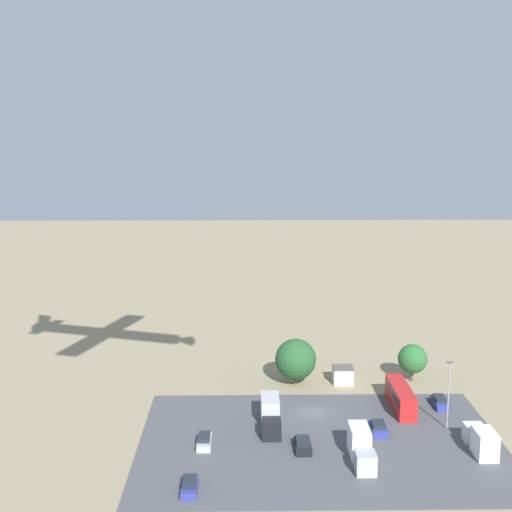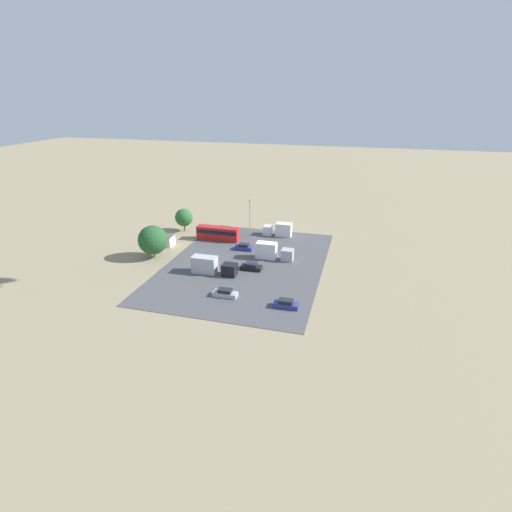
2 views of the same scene
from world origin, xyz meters
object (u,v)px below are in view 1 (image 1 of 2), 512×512
parked_car_4 (303,445)px  parked_truck_0 (361,447)px  parked_car_0 (440,402)px  parked_car_1 (190,486)px  parked_car_3 (204,441)px  shed_building (343,375)px  parked_truck_1 (270,414)px  parked_truck_2 (482,441)px  parked_car_2 (378,428)px  bus (401,396)px

parked_car_4 → parked_truck_0: bearing=157.3°
parked_car_0 → parked_car_1: 41.02m
parked_car_0 → parked_car_4: parked_car_0 is taller
parked_car_1 → parked_car_3: 11.26m
parked_car_4 → parked_truck_0: (-6.74, 2.82, 1.04)m
parked_car_0 → parked_truck_0: size_ratio=0.53×
shed_building → parked_truck_1: bearing=53.3°
shed_building → parked_car_0: 15.93m
parked_car_4 → parked_truck_2: 21.91m
parked_car_3 → parked_truck_1: bearing=-145.4°
shed_building → parked_truck_2: bearing=119.7°
parked_truck_0 → parked_car_2: bearing=-115.0°
parked_car_1 → parked_car_0: bearing=-145.7°
parked_truck_1 → parked_car_2: bearing=169.9°
parked_car_0 → parked_truck_0: parked_truck_0 is taller
parked_car_0 → parked_car_3: (32.88, 11.92, -0.05)m
parked_car_2 → parked_car_4: parked_car_2 is taller
bus → parked_truck_2: bearing=116.8°
bus → parked_car_2: bearing=60.2°
parked_car_0 → parked_car_1: bearing=-145.7°
parked_car_2 → parked_truck_2: (-11.63, 5.75, 0.90)m
parked_car_3 → parked_truck_1: 10.39m
bus → parked_car_1: size_ratio=2.40×
parked_car_2 → parked_truck_0: parked_truck_0 is taller
shed_building → bus: size_ratio=0.31×
parked_car_0 → parked_truck_2: 14.39m
parked_car_0 → parked_car_4: size_ratio=0.99×
parked_car_1 → parked_car_2: bearing=-148.2°
bus → parked_car_0: 5.85m
parked_car_0 → parked_truck_1: bearing=-166.0°
parked_car_0 → parked_truck_1: parked_truck_1 is taller
parked_car_4 → parked_truck_0: size_ratio=0.53×
parked_car_4 → parked_truck_1: parked_truck_1 is taller
parked_truck_0 → parked_car_4: bearing=-22.7°
parked_truck_1 → parked_car_4: bearing=117.7°
parked_car_1 → parked_truck_1: size_ratio=0.47×
parked_car_1 → parked_truck_1: bearing=-119.1°
shed_building → parked_truck_0: parked_truck_0 is taller
bus → parked_truck_0: bearing=62.4°
parked_car_3 → parked_car_4: bearing=173.9°
parked_truck_0 → parked_truck_1: size_ratio=0.89×
shed_building → parked_car_4: size_ratio=0.75×
bus → parked_truck_0: parked_truck_0 is taller
parked_car_2 → parked_car_4: 11.25m
parked_car_4 → parked_car_0: bearing=-147.3°
bus → parked_truck_1: size_ratio=1.14×
parked_car_3 → parked_truck_2: bearing=176.0°
parked_car_1 → parked_car_4: size_ratio=1.00×
shed_building → parked_car_1: size_ratio=0.75×
parked_car_0 → parked_truck_2: parked_truck_2 is taller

